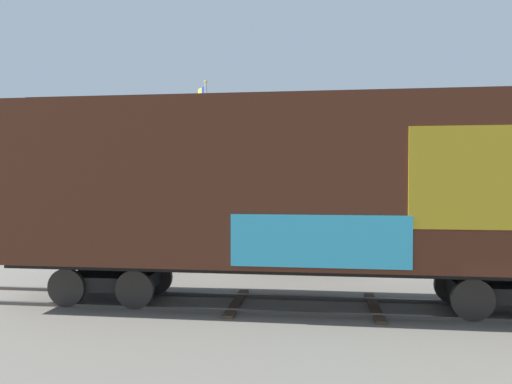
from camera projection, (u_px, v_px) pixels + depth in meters
The scene contains 8 objects.
ground_plane at pixel (318, 307), 11.35m from camera, with size 260.00×260.00×0.00m, color slate.
track at pixel (328, 306), 11.32m from camera, with size 60.01×2.97×0.08m.
freight_car at pixel (298, 185), 11.33m from camera, with size 14.40×3.07×5.12m.
flagpole at pixel (205, 143), 24.67m from camera, with size 0.73×1.11×8.16m.
hillside at pixel (312, 169), 86.29m from camera, with size 157.07×42.36×14.30m.
parked_car_blue at pixel (137, 241), 16.93m from camera, with size 4.53×1.97×1.71m.
parked_car_black at pixel (305, 243), 16.30m from camera, with size 4.13×1.95×1.75m.
parked_car_silver at pixel (489, 245), 15.87m from camera, with size 4.60×2.23×1.63m.
Camera 1 is at (-0.16, -11.37, 3.05)m, focal length 33.34 mm.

